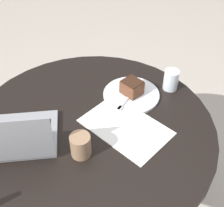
# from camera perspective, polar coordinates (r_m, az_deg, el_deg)

# --- Properties ---
(dining_table) EXTENTS (1.06, 1.06, 0.77)m
(dining_table) POSITION_cam_1_polar(r_m,az_deg,el_deg) (1.47, -3.59, -8.99)
(dining_table) COLOR black
(dining_table) RESTS_ON ground_plane
(paper_document) EXTENTS (0.43, 0.37, 0.00)m
(paper_document) POSITION_cam_1_polar(r_m,az_deg,el_deg) (1.32, 2.48, -4.27)
(paper_document) COLOR white
(paper_document) RESTS_ON dining_table
(plate) EXTENTS (0.26, 0.26, 0.01)m
(plate) POSITION_cam_1_polar(r_m,az_deg,el_deg) (1.47, 3.54, 1.61)
(plate) COLOR silver
(plate) RESTS_ON dining_table
(cake_slice) EXTENTS (0.11, 0.11, 0.07)m
(cake_slice) POSITION_cam_1_polar(r_m,az_deg,el_deg) (1.45, 3.67, 3.00)
(cake_slice) COLOR brown
(cake_slice) RESTS_ON plate
(fork) EXTENTS (0.13, 0.14, 0.00)m
(fork) POSITION_cam_1_polar(r_m,az_deg,el_deg) (1.42, 2.43, 0.46)
(fork) COLOR silver
(fork) RESTS_ON plate
(coffee_glass) EXTENTS (0.08, 0.08, 0.10)m
(coffee_glass) POSITION_cam_1_polar(r_m,az_deg,el_deg) (1.20, -5.76, -7.63)
(coffee_glass) COLOR #997556
(coffee_glass) RESTS_ON dining_table
(water_glass) EXTENTS (0.07, 0.07, 0.10)m
(water_glass) POSITION_cam_1_polar(r_m,az_deg,el_deg) (1.51, 10.73, 4.29)
(water_glass) COLOR silver
(water_glass) RESTS_ON dining_table
(laptop) EXTENTS (0.32, 0.36, 0.22)m
(laptop) POSITION_cam_1_polar(r_m,az_deg,el_deg) (1.29, -17.01, -5.83)
(laptop) COLOR gray
(laptop) RESTS_ON dining_table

